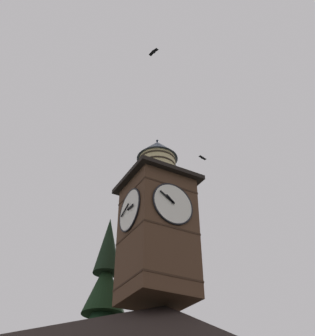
{
  "coord_description": "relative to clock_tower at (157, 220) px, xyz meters",
  "views": [
    {
      "loc": [
        11.94,
        16.45,
        2.33
      ],
      "look_at": [
        2.64,
        -0.23,
        16.14
      ],
      "focal_mm": 42.89,
      "sensor_mm": 36.0,
      "label": 1
    }
  ],
  "objects": [
    {
      "name": "flying_bird_low",
      "position": [
        2.34,
        3.77,
        8.77
      ],
      "size": [
        0.35,
        0.69,
        0.14
      ],
      "color": "black"
    },
    {
      "name": "clock_tower",
      "position": [
        0.0,
        0.0,
        0.0
      ],
      "size": [
        4.0,
        4.0,
        10.27
      ],
      "color": "#4C3323",
      "rests_on": "building_main"
    },
    {
      "name": "flying_bird_high",
      "position": [
        -5.57,
        -2.78,
        8.24
      ],
      "size": [
        0.74,
        0.35,
        0.15
      ],
      "color": "black"
    }
  ]
}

